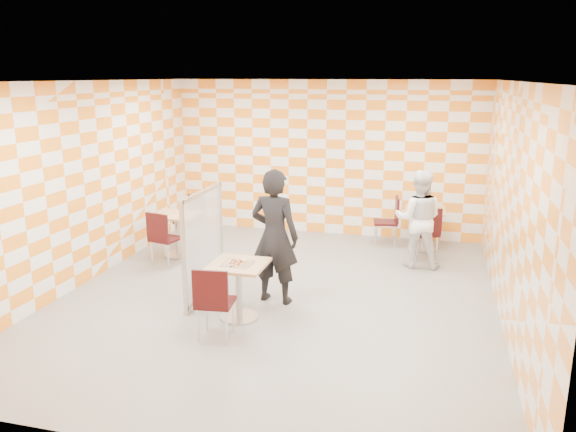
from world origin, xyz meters
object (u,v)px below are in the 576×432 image
object	(u,v)px
main_table	(239,281)
partition	(204,244)
man_white	(419,219)
chair_second_front	(427,229)
chair_empty_near	(162,235)
chair_main_front	(213,298)
sport_bottle	(414,202)
man_dark	(275,237)
soda_bottle	(429,204)
chair_empty_far	(193,216)
chair_second_side	(391,217)
second_table	(424,222)
empty_table	(177,228)

from	to	relation	value
main_table	partition	distance (m)	0.95
partition	man_white	size ratio (longest dim) A/B	0.97
chair_second_front	chair_empty_near	world-z (taller)	same
chair_main_front	sport_bottle	xyz separation A→B (m)	(2.10, 4.49, 0.29)
man_dark	sport_bottle	bearing A→B (deg)	-111.44
sport_bottle	soda_bottle	distance (m)	0.29
man_white	soda_bottle	bearing A→B (deg)	-100.07
chair_second_front	chair_empty_far	world-z (taller)	same
chair_second_side	man_white	size ratio (longest dim) A/B	0.58
chair_main_front	second_table	bearing A→B (deg)	62.15
partition	soda_bottle	distance (m)	4.33
empty_table	partition	world-z (taller)	partition
chair_main_front	main_table	bearing A→B (deg)	84.51
chair_main_front	chair_second_side	world-z (taller)	same
empty_table	man_dark	distance (m)	2.71
main_table	chair_second_side	size ratio (longest dim) A/B	0.81
sport_bottle	man_dark	bearing A→B (deg)	-119.21
chair_empty_near	man_dark	distance (m)	2.40
man_dark	partition	bearing A→B (deg)	14.02
empty_table	chair_empty_far	world-z (taller)	chair_empty_far
chair_second_side	empty_table	bearing A→B (deg)	-156.84
chair_second_front	sport_bottle	size ratio (longest dim) A/B	4.62
chair_empty_near	chair_empty_far	bearing A→B (deg)	91.05
chair_main_front	chair_empty_far	bearing A→B (deg)	117.43
chair_second_side	chair_empty_far	distance (m)	3.65
chair_second_front	man_white	size ratio (longest dim) A/B	0.58
chair_empty_far	sport_bottle	bearing A→B (deg)	13.16
chair_empty_near	soda_bottle	bearing A→B (deg)	26.27
second_table	empty_table	bearing A→B (deg)	-160.57
chair_empty_near	second_table	bearing A→B (deg)	26.52
man_white	man_dark	bearing A→B (deg)	46.00
chair_empty_near	man_dark	world-z (taller)	man_dark
empty_table	chair_empty_far	size ratio (longest dim) A/B	0.81
second_table	chair_empty_far	world-z (taller)	chair_empty_far
second_table	chair_second_front	size ratio (longest dim) A/B	0.81
man_dark	sport_bottle	xyz separation A→B (m)	(1.74, 3.11, -0.10)
chair_main_front	man_white	size ratio (longest dim) A/B	0.58
chair_empty_far	soda_bottle	size ratio (longest dim) A/B	4.02
second_table	chair_second_side	xyz separation A→B (m)	(-0.60, 0.05, 0.04)
chair_second_front	man_white	distance (m)	0.46
chair_second_side	chair_empty_near	xyz separation A→B (m)	(-3.52, -2.11, 0.00)
empty_table	chair_empty_far	xyz separation A→B (m)	(-0.00, 0.67, 0.04)
chair_empty_near	man_white	bearing A→B (deg)	15.07
main_table	chair_second_front	distance (m)	3.81
chair_empty_far	chair_second_side	bearing A→B (deg)	13.47
second_table	chair_main_front	bearing A→B (deg)	-117.85
chair_second_front	man_white	xyz separation A→B (m)	(-0.14, -0.35, 0.26)
second_table	partition	world-z (taller)	partition
second_table	soda_bottle	bearing A→B (deg)	8.11
chair_second_front	partition	distance (m)	3.89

